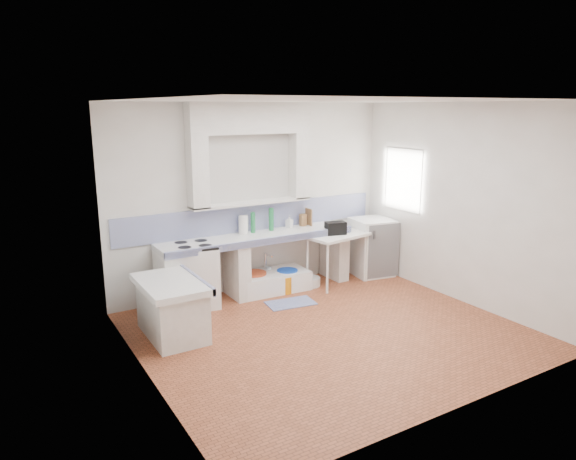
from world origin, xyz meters
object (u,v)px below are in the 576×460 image
sink (272,282)px  side_table (337,259)px  stove (194,277)px  fridge (371,247)px

sink → side_table: side_table is taller
stove → sink: (1.24, 0.00, -0.30)m
stove → side_table: size_ratio=0.88×
stove → side_table: stove is taller
stove → sink: bearing=9.6°
side_table → sink: bearing=156.0°
sink → side_table: bearing=-11.9°
stove → sink: size_ratio=0.79×
sink → fridge: 1.84m
side_table → fridge: fridge is taller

